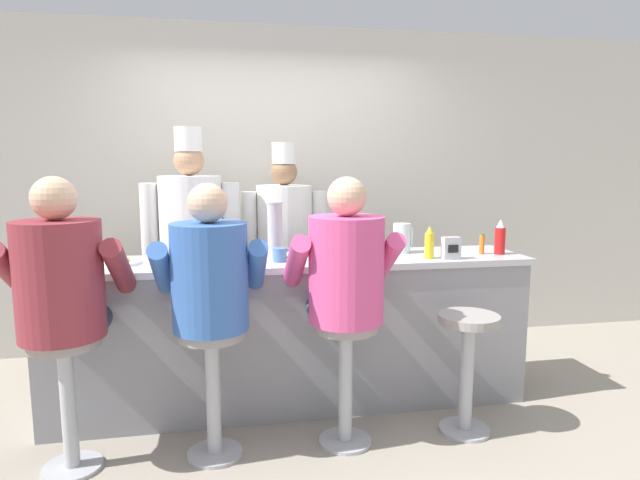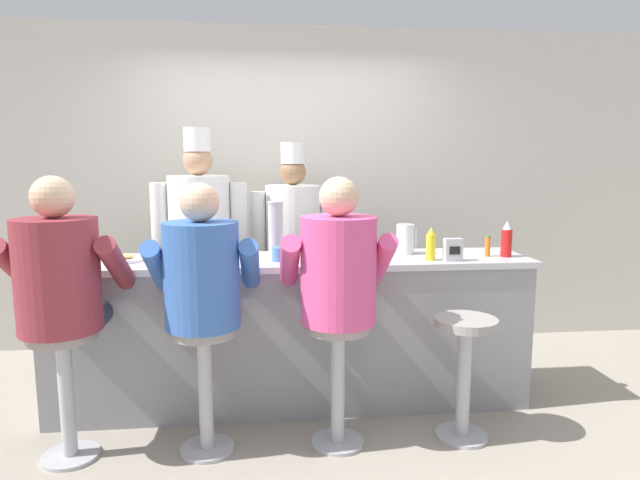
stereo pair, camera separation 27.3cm
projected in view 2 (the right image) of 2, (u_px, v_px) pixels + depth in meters
name	position (u px, v px, depth m)	size (l,w,h in m)	color
ground_plane	(296.00, 422.00, 3.28)	(20.00, 20.00, 0.00)	#9E9384
wall_back	(285.00, 189.00, 4.59)	(10.00, 0.06, 2.70)	beige
diner_counter	(293.00, 331.00, 3.50)	(3.07, 0.60, 0.97)	gray
ketchup_bottle_red	(507.00, 240.00, 3.48)	(0.07, 0.07, 0.23)	red
mustard_bottle_yellow	(431.00, 245.00, 3.35)	(0.06, 0.06, 0.21)	yellow
hot_sauce_bottle_orange	(488.00, 246.00, 3.50)	(0.03, 0.03, 0.14)	orange
water_pitcher_clear	(405.00, 239.00, 3.59)	(0.14, 0.12, 0.20)	silver
breakfast_plate	(126.00, 259.00, 3.33)	(0.23, 0.23, 0.05)	white
cereal_bowl	(181.00, 256.00, 3.38)	(0.15, 0.15, 0.05)	white
coffee_mug_blue	(279.00, 254.00, 3.33)	(0.13, 0.08, 0.09)	#4C7AB2
cup_stack_steel	(276.00, 229.00, 3.45)	(0.10, 0.10, 0.36)	#B7BABF
napkin_dispenser_chrome	(453.00, 250.00, 3.33)	(0.11, 0.07, 0.14)	silver
diner_seated_maroon	(61.00, 283.00, 2.78)	(0.63, 0.62, 1.51)	#B2B5BA
diner_seated_blue	(203.00, 283.00, 2.85)	(0.60, 0.59, 1.48)	#B2B5BA
diner_seated_pink	(337.00, 278.00, 2.93)	(0.62, 0.62, 1.50)	#B2B5BA
empty_stool_round	(465.00, 359.00, 3.03)	(0.35, 0.35, 0.71)	#B2B5BA
cook_in_whites_near	(200.00, 239.00, 4.04)	(0.72, 0.46, 1.83)	#232328
cook_in_whites_far	(293.00, 242.00, 4.27)	(0.68, 0.43, 1.73)	#232328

